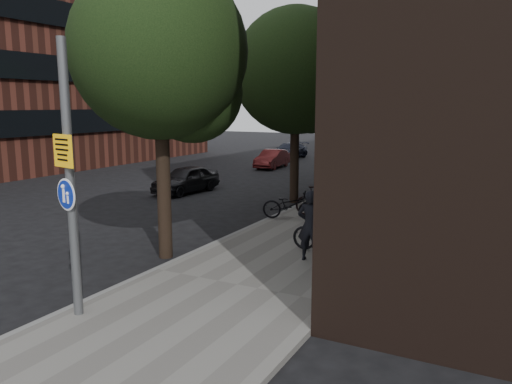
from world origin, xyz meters
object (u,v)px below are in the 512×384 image
Objects in this scene: parked_car_near at (186,179)px; parked_bike_facade_near at (327,234)px; signpost at (70,180)px; pedestrian at (310,225)px.

parked_bike_facade_near is at bearing -29.53° from parked_car_near.
parked_bike_facade_near is 11.09m from parked_car_near.
pedestrian is at bearing 75.03° from signpost.
parked_car_near reaches higher than parked_bike_facade_near.
signpost is 6.83m from parked_bike_facade_near.
parked_car_near is (-6.32, 12.25, -2.04)m from signpost.
signpost is at bearing -57.33° from parked_car_near.
pedestrian is 0.93m from parked_bike_facade_near.
pedestrian is at bearing 169.03° from parked_bike_facade_near.
pedestrian is at bearing -33.36° from parked_car_near.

